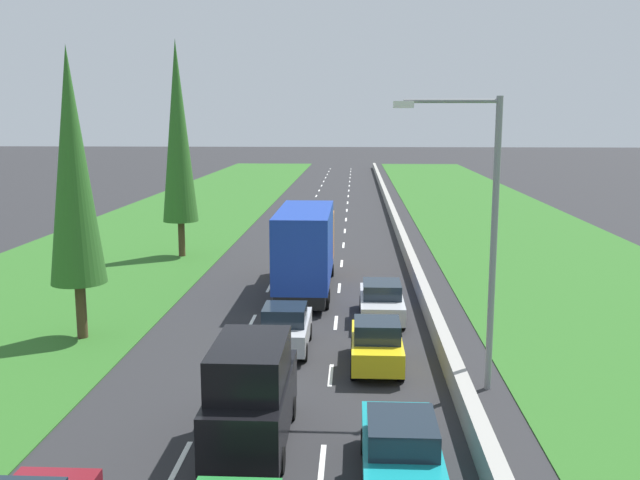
{
  "coord_description": "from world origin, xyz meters",
  "views": [
    {
      "loc": [
        2.5,
        -0.85,
        8.34
      ],
      "look_at": [
        0.42,
        40.24,
        1.17
      ],
      "focal_mm": 39.16,
      "sensor_mm": 36.0,
      "label": 1
    }
  ],
  "objects_px": {
    "teal_sedan_right_lane": "(401,451)",
    "silver_sedan_right_lane": "(382,301)",
    "silver_hatchback_centre_lane": "(286,328)",
    "yellow_hatchback_right_lane": "(377,344)",
    "poplar_tree_second": "(73,168)",
    "black_van_centre_lane": "(252,393)",
    "street_light_mast": "(483,223)",
    "poplar_tree_third": "(178,132)",
    "blue_box_truck_centre_lane": "(306,248)"
  },
  "relations": [
    {
      "from": "silver_sedan_right_lane",
      "to": "poplar_tree_third",
      "type": "bearing_deg",
      "value": 131.93
    },
    {
      "from": "silver_hatchback_centre_lane",
      "to": "poplar_tree_third",
      "type": "bearing_deg",
      "value": 115.25
    },
    {
      "from": "black_van_centre_lane",
      "to": "silver_hatchback_centre_lane",
      "type": "xyz_separation_m",
      "value": [
        0.12,
        7.53,
        -0.56
      ]
    },
    {
      "from": "poplar_tree_second",
      "to": "blue_box_truck_centre_lane",
      "type": "bearing_deg",
      "value": 43.75
    },
    {
      "from": "blue_box_truck_centre_lane",
      "to": "silver_sedan_right_lane",
      "type": "bearing_deg",
      "value": -52.8
    },
    {
      "from": "teal_sedan_right_lane",
      "to": "yellow_hatchback_right_lane",
      "type": "distance_m",
      "value": 7.64
    },
    {
      "from": "street_light_mast",
      "to": "yellow_hatchback_right_lane",
      "type": "bearing_deg",
      "value": 151.25
    },
    {
      "from": "blue_box_truck_centre_lane",
      "to": "poplar_tree_third",
      "type": "distance_m",
      "value": 12.96
    },
    {
      "from": "silver_hatchback_centre_lane",
      "to": "silver_sedan_right_lane",
      "type": "bearing_deg",
      "value": 48.45
    },
    {
      "from": "silver_sedan_right_lane",
      "to": "yellow_hatchback_right_lane",
      "type": "bearing_deg",
      "value": -93.74
    },
    {
      "from": "teal_sedan_right_lane",
      "to": "blue_box_truck_centre_lane",
      "type": "distance_m",
      "value": 18.4
    },
    {
      "from": "teal_sedan_right_lane",
      "to": "poplar_tree_second",
      "type": "relative_size",
      "value": 0.41
    },
    {
      "from": "teal_sedan_right_lane",
      "to": "street_light_mast",
      "type": "relative_size",
      "value": 0.5
    },
    {
      "from": "silver_hatchback_centre_lane",
      "to": "yellow_hatchback_right_lane",
      "type": "relative_size",
      "value": 1.0
    },
    {
      "from": "yellow_hatchback_right_lane",
      "to": "silver_sedan_right_lane",
      "type": "xyz_separation_m",
      "value": [
        0.38,
        5.79,
        -0.02
      ]
    },
    {
      "from": "teal_sedan_right_lane",
      "to": "silver_sedan_right_lane",
      "type": "height_order",
      "value": "same"
    },
    {
      "from": "poplar_tree_second",
      "to": "poplar_tree_third",
      "type": "bearing_deg",
      "value": 90.52
    },
    {
      "from": "silver_hatchback_centre_lane",
      "to": "poplar_tree_third",
      "type": "height_order",
      "value": "poplar_tree_third"
    },
    {
      "from": "silver_hatchback_centre_lane",
      "to": "silver_sedan_right_lane",
      "type": "xyz_separation_m",
      "value": [
        3.63,
        4.1,
        -0.02
      ]
    },
    {
      "from": "poplar_tree_second",
      "to": "street_light_mast",
      "type": "height_order",
      "value": "poplar_tree_second"
    },
    {
      "from": "silver_sedan_right_lane",
      "to": "poplar_tree_second",
      "type": "xyz_separation_m",
      "value": [
        -11.57,
        -3.14,
        5.74
      ]
    },
    {
      "from": "yellow_hatchback_right_lane",
      "to": "silver_hatchback_centre_lane",
      "type": "bearing_deg",
      "value": 152.63
    },
    {
      "from": "teal_sedan_right_lane",
      "to": "street_light_mast",
      "type": "distance_m",
      "value": 7.9
    },
    {
      "from": "silver_hatchback_centre_lane",
      "to": "poplar_tree_second",
      "type": "distance_m",
      "value": 9.83
    },
    {
      "from": "poplar_tree_second",
      "to": "black_van_centre_lane",
      "type": "bearing_deg",
      "value": -47.33
    },
    {
      "from": "silver_hatchback_centre_lane",
      "to": "street_light_mast",
      "type": "relative_size",
      "value": 0.43
    },
    {
      "from": "silver_hatchback_centre_lane",
      "to": "black_van_centre_lane",
      "type": "bearing_deg",
      "value": -90.91
    },
    {
      "from": "silver_sedan_right_lane",
      "to": "poplar_tree_second",
      "type": "bearing_deg",
      "value": -164.82
    },
    {
      "from": "poplar_tree_second",
      "to": "poplar_tree_third",
      "type": "height_order",
      "value": "poplar_tree_third"
    },
    {
      "from": "yellow_hatchback_right_lane",
      "to": "poplar_tree_third",
      "type": "bearing_deg",
      "value": 121.06
    },
    {
      "from": "black_van_centre_lane",
      "to": "street_light_mast",
      "type": "xyz_separation_m",
      "value": [
        6.46,
        4.15,
        3.83
      ]
    },
    {
      "from": "teal_sedan_right_lane",
      "to": "yellow_hatchback_right_lane",
      "type": "relative_size",
      "value": 1.15
    },
    {
      "from": "silver_hatchback_centre_lane",
      "to": "street_light_mast",
      "type": "xyz_separation_m",
      "value": [
        6.34,
        -3.38,
        4.4
      ]
    },
    {
      "from": "black_van_centre_lane",
      "to": "blue_box_truck_centre_lane",
      "type": "height_order",
      "value": "blue_box_truck_centre_lane"
    },
    {
      "from": "blue_box_truck_centre_lane",
      "to": "street_light_mast",
      "type": "distance_m",
      "value": 13.91
    },
    {
      "from": "silver_sedan_right_lane",
      "to": "teal_sedan_right_lane",
      "type": "bearing_deg",
      "value": -90.17
    },
    {
      "from": "yellow_hatchback_right_lane",
      "to": "poplar_tree_third",
      "type": "relative_size",
      "value": 0.3
    },
    {
      "from": "poplar_tree_second",
      "to": "poplar_tree_third",
      "type": "distance_m",
      "value": 16.22
    },
    {
      "from": "teal_sedan_right_lane",
      "to": "yellow_hatchback_right_lane",
      "type": "height_order",
      "value": "yellow_hatchback_right_lane"
    },
    {
      "from": "street_light_mast",
      "to": "teal_sedan_right_lane",
      "type": "bearing_deg",
      "value": -114.78
    },
    {
      "from": "teal_sedan_right_lane",
      "to": "poplar_tree_second",
      "type": "bearing_deg",
      "value": 138.29
    },
    {
      "from": "silver_hatchback_centre_lane",
      "to": "yellow_hatchback_right_lane",
      "type": "distance_m",
      "value": 3.67
    },
    {
      "from": "black_van_centre_lane",
      "to": "poplar_tree_second",
      "type": "relative_size",
      "value": 0.45
    },
    {
      "from": "silver_sedan_right_lane",
      "to": "silver_hatchback_centre_lane",
      "type": "bearing_deg",
      "value": -131.55
    },
    {
      "from": "poplar_tree_third",
      "to": "yellow_hatchback_right_lane",
      "type": "bearing_deg",
      "value": -58.94
    },
    {
      "from": "silver_hatchback_centre_lane",
      "to": "poplar_tree_second",
      "type": "height_order",
      "value": "poplar_tree_second"
    },
    {
      "from": "black_van_centre_lane",
      "to": "silver_hatchback_centre_lane",
      "type": "distance_m",
      "value": 7.55
    },
    {
      "from": "poplar_tree_third",
      "to": "silver_sedan_right_lane",
      "type": "bearing_deg",
      "value": -48.07
    },
    {
      "from": "silver_hatchback_centre_lane",
      "to": "yellow_hatchback_right_lane",
      "type": "bearing_deg",
      "value": -27.37
    },
    {
      "from": "black_van_centre_lane",
      "to": "street_light_mast",
      "type": "bearing_deg",
      "value": 32.73
    }
  ]
}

